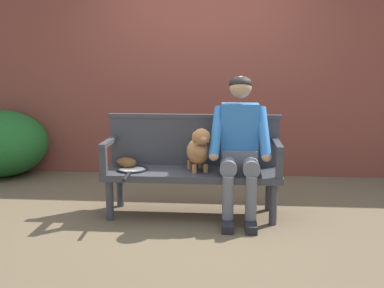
{
  "coord_description": "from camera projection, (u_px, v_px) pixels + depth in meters",
  "views": [
    {
      "loc": [
        0.32,
        -3.95,
        1.41
      ],
      "look_at": [
        0.0,
        0.0,
        0.68
      ],
      "focal_mm": 41.01,
      "sensor_mm": 36.0,
      "label": 1
    }
  ],
  "objects": [
    {
      "name": "ground_plane",
      "position": [
        192.0,
        215.0,
        4.16
      ],
      "size": [
        40.0,
        40.0,
        0.0
      ],
      "primitive_type": "plane",
      "color": "brown"
    },
    {
      "name": "brick_garden_fence",
      "position": [
        203.0,
        88.0,
        5.61
      ],
      "size": [
        8.0,
        0.3,
        2.21
      ],
      "primitive_type": "cube",
      "color": "brown",
      "rests_on": "ground"
    },
    {
      "name": "hedge_bush_far_left",
      "position": [
        2.0,
        143.0,
        5.54
      ],
      "size": [
        1.13,
        1.11,
        0.83
      ],
      "primitive_type": "ellipsoid",
      "color": "#1E5B23",
      "rests_on": "ground"
    },
    {
      "name": "garden_bench",
      "position": [
        192.0,
        176.0,
        4.09
      ],
      "size": [
        1.63,
        0.51,
        0.43
      ],
      "color": "#38383D",
      "rests_on": "ground"
    },
    {
      "name": "bench_backrest",
      "position": [
        194.0,
        139.0,
        4.25
      ],
      "size": [
        1.67,
        0.06,
        0.5
      ],
      "color": "#38383D",
      "rests_on": "garden_bench"
    },
    {
      "name": "bench_armrest_left_end",
      "position": [
        107.0,
        150.0,
        4.02
      ],
      "size": [
        0.06,
        0.51,
        0.28
      ],
      "color": "#38383D",
      "rests_on": "garden_bench"
    },
    {
      "name": "bench_armrest_right_end",
      "position": [
        278.0,
        152.0,
        3.89
      ],
      "size": [
        0.06,
        0.51,
        0.28
      ],
      "color": "#38383D",
      "rests_on": "garden_bench"
    },
    {
      "name": "person_seated",
      "position": [
        240.0,
        142.0,
        3.98
      ],
      "size": [
        0.56,
        0.66,
        1.3
      ],
      "color": "black",
      "rests_on": "ground"
    },
    {
      "name": "dog_on_bench",
      "position": [
        199.0,
        149.0,
        4.0
      ],
      "size": [
        0.28,
        0.41,
        0.41
      ],
      "color": "#AD7042",
      "rests_on": "garden_bench"
    },
    {
      "name": "tennis_racket",
      "position": [
        132.0,
        170.0,
        4.06
      ],
      "size": [
        0.3,
        0.57,
        0.03
      ],
      "color": "black",
      "rests_on": "garden_bench"
    },
    {
      "name": "baseball_glove",
      "position": [
        127.0,
        162.0,
        4.21
      ],
      "size": [
        0.28,
        0.27,
        0.09
      ],
      "primitive_type": "ellipsoid",
      "rotation": [
        0.0,
        0.0,
        -0.66
      ],
      "color": "brown",
      "rests_on": "garden_bench"
    }
  ]
}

